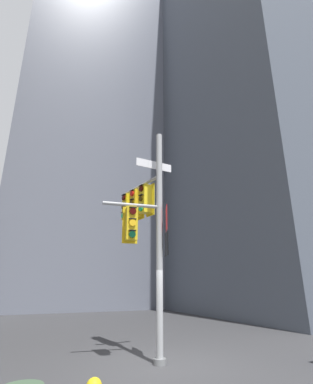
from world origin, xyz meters
TOP-DOWN VIEW (x-y plane):
  - ground at (0.00, 0.00)m, footprint 120.00×120.00m
  - building_tower_right at (16.05, 9.89)m, footprint 15.99×15.99m
  - building_mid_block at (1.88, 25.38)m, footprint 16.82×16.82m
  - signal_pole_assembly at (-0.27, 0.71)m, footprint 2.45×2.76m

SIDE VIEW (x-z plane):
  - ground at x=0.00m, z-range 0.00..0.00m
  - signal_pole_assembly at x=-0.27m, z-range 0.72..7.77m
  - building_tower_right at x=16.05m, z-range 0.00..44.53m
  - building_mid_block at x=1.88m, z-range 0.00..46.50m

